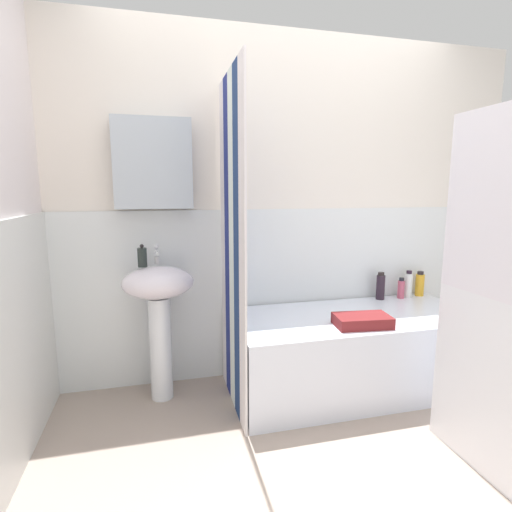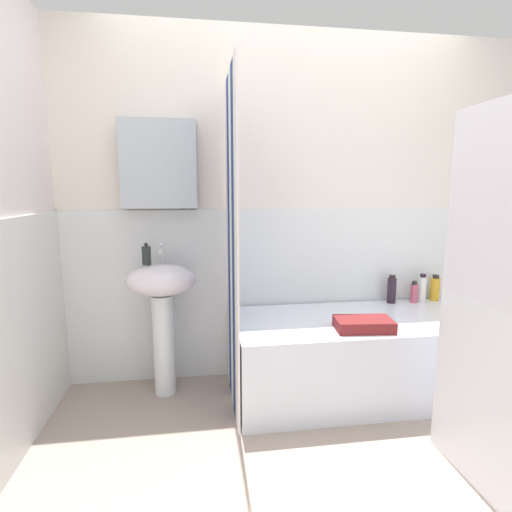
{
  "view_description": "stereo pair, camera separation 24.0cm",
  "coord_description": "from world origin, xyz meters",
  "px_view_note": "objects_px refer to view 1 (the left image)",
  "views": [
    {
      "loc": [
        -0.87,
        -1.45,
        1.33
      ],
      "look_at": [
        -0.29,
        0.85,
        0.94
      ],
      "focal_mm": 27.87,
      "sensor_mm": 36.0,
      "label": 1
    },
    {
      "loc": [
        -0.64,
        -1.5,
        1.33
      ],
      "look_at": [
        -0.29,
        0.85,
        0.94
      ],
      "focal_mm": 27.87,
      "sensor_mm": 36.0,
      "label": 2
    }
  ],
  "objects_px": {
    "shampoo_bottle": "(408,285)",
    "body_wash_bottle": "(420,284)",
    "sink": "(159,303)",
    "lotion_bottle": "(381,287)",
    "towel_folded": "(362,321)",
    "soap_dispenser": "(142,257)",
    "bathtub": "(354,351)",
    "conditioner_bottle": "(401,289)"
  },
  "relations": [
    {
      "from": "conditioner_bottle",
      "to": "towel_folded",
      "type": "height_order",
      "value": "conditioner_bottle"
    },
    {
      "from": "lotion_bottle",
      "to": "towel_folded",
      "type": "height_order",
      "value": "lotion_bottle"
    },
    {
      "from": "lotion_bottle",
      "to": "towel_folded",
      "type": "bearing_deg",
      "value": -130.21
    },
    {
      "from": "bathtub",
      "to": "sink",
      "type": "bearing_deg",
      "value": 171.94
    },
    {
      "from": "soap_dispenser",
      "to": "bathtub",
      "type": "relative_size",
      "value": 0.09
    },
    {
      "from": "lotion_bottle",
      "to": "towel_folded",
      "type": "relative_size",
      "value": 0.63
    },
    {
      "from": "body_wash_bottle",
      "to": "towel_folded",
      "type": "xyz_separation_m",
      "value": [
        -0.79,
        -0.53,
        -0.06
      ]
    },
    {
      "from": "sink",
      "to": "conditioner_bottle",
      "type": "bearing_deg",
      "value": 3.42
    },
    {
      "from": "shampoo_bottle",
      "to": "soap_dispenser",
      "type": "bearing_deg",
      "value": -177.0
    },
    {
      "from": "bathtub",
      "to": "lotion_bottle",
      "type": "xyz_separation_m",
      "value": [
        0.36,
        0.3,
        0.36
      ]
    },
    {
      "from": "bathtub",
      "to": "shampoo_bottle",
      "type": "relative_size",
      "value": 7.81
    },
    {
      "from": "bathtub",
      "to": "shampoo_bottle",
      "type": "height_order",
      "value": "shampoo_bottle"
    },
    {
      "from": "sink",
      "to": "body_wash_bottle",
      "type": "relative_size",
      "value": 4.48
    },
    {
      "from": "body_wash_bottle",
      "to": "towel_folded",
      "type": "relative_size",
      "value": 0.58
    },
    {
      "from": "soap_dispenser",
      "to": "body_wash_bottle",
      "type": "height_order",
      "value": "soap_dispenser"
    },
    {
      "from": "shampoo_bottle",
      "to": "lotion_bottle",
      "type": "relative_size",
      "value": 1.01
    },
    {
      "from": "shampoo_bottle",
      "to": "towel_folded",
      "type": "bearing_deg",
      "value": -142.71
    },
    {
      "from": "sink",
      "to": "bathtub",
      "type": "distance_m",
      "value": 1.34
    },
    {
      "from": "bathtub",
      "to": "body_wash_bottle",
      "type": "xyz_separation_m",
      "value": [
        0.72,
        0.32,
        0.35
      ]
    },
    {
      "from": "shampoo_bottle",
      "to": "towel_folded",
      "type": "relative_size",
      "value": 0.63
    },
    {
      "from": "lotion_bottle",
      "to": "shampoo_bottle",
      "type": "bearing_deg",
      "value": -0.12
    },
    {
      "from": "lotion_bottle",
      "to": "soap_dispenser",
      "type": "bearing_deg",
      "value": -176.56
    },
    {
      "from": "bathtub",
      "to": "lotion_bottle",
      "type": "distance_m",
      "value": 0.59
    },
    {
      "from": "sink",
      "to": "lotion_bottle",
      "type": "xyz_separation_m",
      "value": [
        1.63,
        0.12,
        -0.02
      ]
    },
    {
      "from": "lotion_bottle",
      "to": "sink",
      "type": "bearing_deg",
      "value": -175.78
    },
    {
      "from": "sink",
      "to": "towel_folded",
      "type": "height_order",
      "value": "sink"
    },
    {
      "from": "soap_dispenser",
      "to": "shampoo_bottle",
      "type": "xyz_separation_m",
      "value": [
        1.96,
        0.1,
        -0.31
      ]
    },
    {
      "from": "shampoo_bottle",
      "to": "conditioner_bottle",
      "type": "relative_size",
      "value": 1.31
    },
    {
      "from": "sink",
      "to": "shampoo_bottle",
      "type": "height_order",
      "value": "sink"
    },
    {
      "from": "sink",
      "to": "bathtub",
      "type": "relative_size",
      "value": 0.53
    },
    {
      "from": "body_wash_bottle",
      "to": "soap_dispenser",
      "type": "bearing_deg",
      "value": -176.65
    },
    {
      "from": "soap_dispenser",
      "to": "body_wash_bottle",
      "type": "distance_m",
      "value": 2.1
    },
    {
      "from": "body_wash_bottle",
      "to": "conditioner_bottle",
      "type": "relative_size",
      "value": 1.21
    },
    {
      "from": "soap_dispenser",
      "to": "lotion_bottle",
      "type": "height_order",
      "value": "soap_dispenser"
    },
    {
      "from": "shampoo_bottle",
      "to": "body_wash_bottle",
      "type": "bearing_deg",
      "value": 9.19
    },
    {
      "from": "sink",
      "to": "body_wash_bottle",
      "type": "bearing_deg",
      "value": 3.98
    },
    {
      "from": "sink",
      "to": "lotion_bottle",
      "type": "height_order",
      "value": "sink"
    },
    {
      "from": "towel_folded",
      "to": "body_wash_bottle",
      "type": "bearing_deg",
      "value": 33.98
    },
    {
      "from": "conditioner_bottle",
      "to": "soap_dispenser",
      "type": "bearing_deg",
      "value": -177.25
    },
    {
      "from": "soap_dispenser",
      "to": "lotion_bottle",
      "type": "distance_m",
      "value": 1.75
    },
    {
      "from": "soap_dispenser",
      "to": "lotion_bottle",
      "type": "xyz_separation_m",
      "value": [
        1.72,
        0.1,
        -0.31
      ]
    },
    {
      "from": "bathtub",
      "to": "conditioner_bottle",
      "type": "distance_m",
      "value": 0.69
    }
  ]
}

